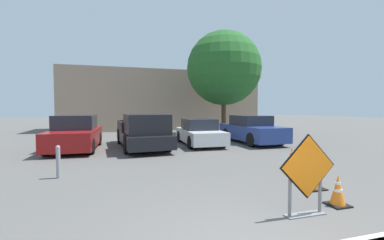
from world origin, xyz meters
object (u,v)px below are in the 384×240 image
(traffic_cone_second, at_px, (313,176))
(parked_car_nearest, at_px, (75,134))
(traffic_cone_third, at_px, (302,165))
(bollard_nearest, at_px, (58,161))
(road_closed_sign, at_px, (307,173))
(pickup_truck, at_px, (143,133))
(traffic_cone_fourth, at_px, (292,157))
(parked_car_third, at_px, (251,130))
(traffic_cone_nearest, at_px, (338,191))
(parked_car_second, at_px, (199,133))

(traffic_cone_second, relative_size, parked_car_nearest, 0.14)
(traffic_cone_third, relative_size, bollard_nearest, 0.77)
(parked_car_nearest, bearing_deg, road_closed_sign, 121.71)
(road_closed_sign, relative_size, pickup_truck, 0.26)
(road_closed_sign, xyz_separation_m, pickup_truck, (-1.95, 8.51, -0.03))
(traffic_cone_fourth, distance_m, parked_car_third, 5.90)
(parked_car_third, bearing_deg, bollard_nearest, 28.35)
(traffic_cone_fourth, distance_m, parked_car_nearest, 9.12)
(road_closed_sign, bearing_deg, parked_car_third, 65.97)
(traffic_cone_second, bearing_deg, bollard_nearest, 155.33)
(traffic_cone_third, bearing_deg, traffic_cone_nearest, -112.34)
(traffic_cone_fourth, bearing_deg, parked_car_nearest, 140.92)
(road_closed_sign, relative_size, bollard_nearest, 1.62)
(traffic_cone_second, xyz_separation_m, pickup_truck, (-3.18, 7.28, 0.44))
(pickup_truck, bearing_deg, road_closed_sign, 99.06)
(traffic_cone_nearest, bearing_deg, traffic_cone_fourth, 67.18)
(traffic_cone_nearest, height_order, traffic_cone_third, traffic_cone_third)
(traffic_cone_third, bearing_deg, pickup_truck, 120.07)
(parked_car_nearest, bearing_deg, traffic_cone_fourth, 143.75)
(parked_car_second, distance_m, bollard_nearest, 7.51)
(parked_car_nearest, bearing_deg, traffic_cone_second, 131.48)
(road_closed_sign, distance_m, traffic_cone_nearest, 1.06)
(traffic_cone_third, distance_m, parked_car_third, 6.98)
(bollard_nearest, bearing_deg, parked_car_third, 29.45)
(parked_car_nearest, xyz_separation_m, parked_car_third, (8.83, -0.13, -0.02))
(parked_car_nearest, distance_m, parked_car_second, 5.89)
(traffic_cone_second, relative_size, parked_car_third, 0.13)
(road_closed_sign, xyz_separation_m, traffic_cone_nearest, (0.92, 0.23, -0.47))
(traffic_cone_third, height_order, parked_car_nearest, parked_car_nearest)
(road_closed_sign, height_order, traffic_cone_nearest, road_closed_sign)
(traffic_cone_third, relative_size, pickup_truck, 0.12)
(parked_car_second, bearing_deg, parked_car_nearest, 1.96)
(traffic_cone_third, bearing_deg, parked_car_third, 71.63)
(traffic_cone_third, bearing_deg, parked_car_nearest, 134.54)
(parked_car_third, bearing_deg, parked_car_nearest, -1.95)
(traffic_cone_third, xyz_separation_m, traffic_cone_fourth, (0.44, 1.00, -0.01))
(traffic_cone_fourth, distance_m, bollard_nearest, 6.87)
(traffic_cone_second, bearing_deg, parked_car_second, 91.92)
(traffic_cone_nearest, relative_size, traffic_cone_third, 0.88)
(traffic_cone_nearest, xyz_separation_m, parked_car_third, (2.99, 8.55, 0.41))
(traffic_cone_fourth, height_order, pickup_truck, pickup_truck)
(traffic_cone_nearest, xyz_separation_m, traffic_cone_fourth, (1.24, 2.94, 0.03))
(traffic_cone_nearest, bearing_deg, parked_car_third, 70.71)
(traffic_cone_nearest, relative_size, bollard_nearest, 0.67)
(traffic_cone_nearest, xyz_separation_m, parked_car_second, (0.05, 8.66, 0.32))
(traffic_cone_third, xyz_separation_m, parked_car_third, (2.20, 6.61, 0.36))
(traffic_cone_second, height_order, traffic_cone_third, traffic_cone_third)
(traffic_cone_third, distance_m, traffic_cone_fourth, 1.09)
(traffic_cone_third, xyz_separation_m, pickup_truck, (-3.67, 6.34, 0.40))
(road_closed_sign, relative_size, traffic_cone_nearest, 2.41)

